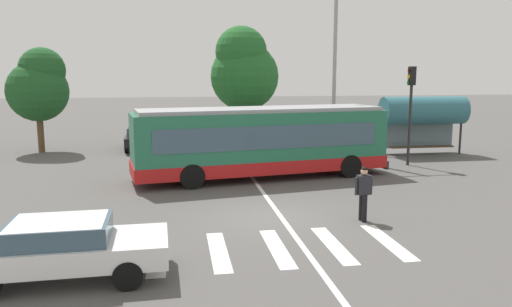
% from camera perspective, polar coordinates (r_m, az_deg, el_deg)
% --- Properties ---
extents(ground_plane, '(160.00, 160.00, 0.00)m').
position_cam_1_polar(ground_plane, '(15.90, 1.57, -7.28)').
color(ground_plane, '#514F4C').
extents(city_transit_bus, '(11.41, 4.30, 3.06)m').
position_cam_1_polar(city_transit_bus, '(21.40, 0.64, 1.37)').
color(city_transit_bus, black).
rests_on(city_transit_bus, ground_plane).
extents(pedestrian_crossing_street, '(0.58, 0.36, 1.72)m').
position_cam_1_polar(pedestrian_crossing_street, '(15.54, 12.31, -4.20)').
color(pedestrian_crossing_street, black).
rests_on(pedestrian_crossing_street, ground_plane).
extents(foreground_sedan, '(4.55, 1.98, 1.35)m').
position_cam_1_polar(foreground_sedan, '(11.84, -21.40, -9.94)').
color(foreground_sedan, black).
rests_on(foreground_sedan, ground_plane).
extents(parked_car_black, '(2.00, 4.57, 1.35)m').
position_cam_1_polar(parked_car_black, '(30.44, -13.05, 1.94)').
color(parked_car_black, black).
rests_on(parked_car_black, ground_plane).
extents(parked_car_charcoal, '(1.92, 4.52, 1.35)m').
position_cam_1_polar(parked_car_charcoal, '(30.66, -7.95, 2.15)').
color(parked_car_charcoal, black).
rests_on(parked_car_charcoal, ground_plane).
extents(parked_car_teal, '(1.95, 4.54, 1.35)m').
position_cam_1_polar(parked_car_teal, '(30.45, -2.42, 2.18)').
color(parked_car_teal, black).
rests_on(parked_car_teal, ground_plane).
extents(parked_car_champagne, '(1.92, 4.53, 1.35)m').
position_cam_1_polar(parked_car_champagne, '(30.95, 2.46, 2.29)').
color(parked_car_champagne, black).
rests_on(parked_car_champagne, ground_plane).
extents(traffic_light_far_corner, '(0.33, 0.32, 4.84)m').
position_cam_1_polar(traffic_light_far_corner, '(25.35, 17.43, 5.95)').
color(traffic_light_far_corner, '#28282B').
rests_on(traffic_light_far_corner, ground_plane).
extents(bus_stop_shelter, '(4.75, 1.54, 3.25)m').
position_cam_1_polar(bus_stop_shelter, '(28.91, 18.76, 4.61)').
color(bus_stop_shelter, '#28282B').
rests_on(bus_stop_shelter, ground_plane).
extents(twin_arm_street_lamp, '(3.88, 0.32, 9.72)m').
position_cam_1_polar(twin_arm_street_lamp, '(26.86, 9.11, 12.04)').
color(twin_arm_street_lamp, '#939399').
rests_on(twin_arm_street_lamp, ground_plane).
extents(background_tree_left, '(3.41, 3.41, 5.97)m').
position_cam_1_polar(background_tree_left, '(30.82, -23.77, 7.22)').
color(background_tree_left, brown).
rests_on(background_tree_left, ground_plane).
extents(background_tree_right, '(4.99, 4.99, 7.89)m').
position_cam_1_polar(background_tree_right, '(36.53, -1.44, 9.68)').
color(background_tree_right, brown).
rests_on(background_tree_right, ground_plane).
extents(crosswalk_painted_stripes, '(6.59, 2.94, 0.01)m').
position_cam_1_polar(crosswalk_painted_stripes, '(13.18, 2.45, -10.83)').
color(crosswalk_painted_stripes, silver).
rests_on(crosswalk_painted_stripes, ground_plane).
extents(lane_center_line, '(0.16, 24.00, 0.01)m').
position_cam_1_polar(lane_center_line, '(17.86, 1.49, -5.41)').
color(lane_center_line, silver).
rests_on(lane_center_line, ground_plane).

